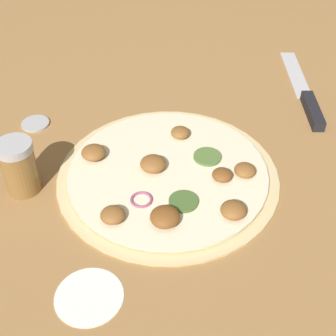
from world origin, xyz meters
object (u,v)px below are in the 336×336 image
Objects in this scene: pizza at (168,175)px; knife at (308,100)px; spice_jar at (19,167)px; loose_cap at (35,123)px.

pizza is 1.29× the size of knife.
pizza reaches higher than knife.
knife is at bearing 88.84° from spice_jar.
loose_cap is (-0.15, 0.05, -0.04)m from spice_jar.
loose_cap is (-0.16, -0.46, -0.00)m from knife.
spice_jar is at bearing 115.56° from knife.
pizza is 0.32m from knife.
spice_jar is 1.77× the size of loose_cap.
knife is 3.08× the size of spice_jar.
spice_jar is (-0.01, -0.51, 0.04)m from knife.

